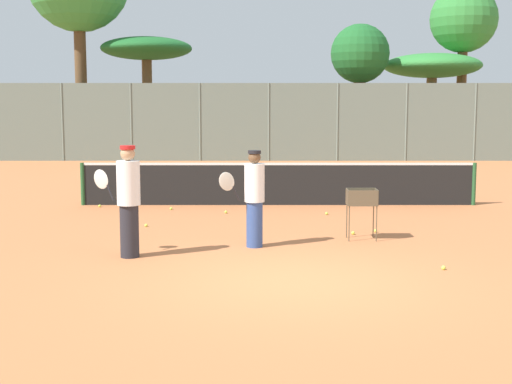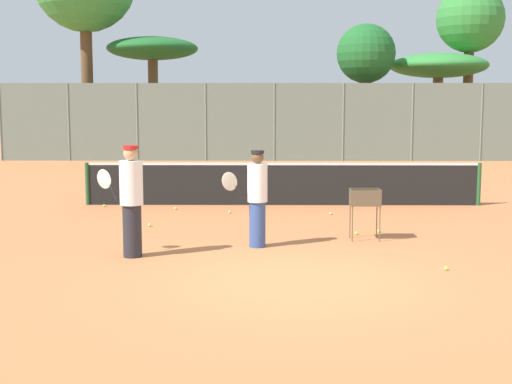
% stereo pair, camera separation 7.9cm
% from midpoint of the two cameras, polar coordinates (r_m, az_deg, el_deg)
% --- Properties ---
extents(ground_plane, '(80.00, 80.00, 0.00)m').
position_cam_midpoint_polar(ground_plane, '(10.40, 3.13, -7.19)').
color(ground_plane, '#C67242').
extents(tennis_net, '(9.95, 0.10, 1.07)m').
position_cam_midpoint_polar(tennis_net, '(17.91, 1.90, 0.72)').
color(tennis_net, '#26592D').
rests_on(tennis_net, ground_plane).
extents(back_fence, '(24.22, 0.08, 3.40)m').
position_cam_midpoint_polar(back_fence, '(31.36, 1.19, 5.61)').
color(back_fence, slate).
rests_on(back_fence, ground_plane).
extents(tree_0, '(3.22, 3.22, 8.15)m').
position_cam_midpoint_polar(tree_0, '(36.57, 16.46, 12.94)').
color(tree_0, brown).
rests_on(tree_0, ground_plane).
extents(tree_1, '(4.65, 4.65, 4.88)m').
position_cam_midpoint_polar(tree_1, '(35.44, 14.09, 9.65)').
color(tree_1, brown).
rests_on(tree_1, ground_plane).
extents(tree_2, '(2.69, 2.69, 6.12)m').
position_cam_midpoint_polar(tree_2, '(33.45, 8.49, 10.62)').
color(tree_2, brown).
rests_on(tree_2, ground_plane).
extents(tree_4, '(4.37, 4.37, 5.67)m').
position_cam_midpoint_polar(tree_4, '(35.20, -8.58, 11.07)').
color(tree_4, brown).
rests_on(tree_4, ground_plane).
extents(player_white_outfit, '(0.88, 0.53, 1.87)m').
position_cam_midpoint_polar(player_white_outfit, '(12.03, -10.13, -0.61)').
color(player_white_outfit, '#26262D').
rests_on(player_white_outfit, ground_plane).
extents(player_red_cap, '(0.85, 0.51, 1.73)m').
position_cam_midpoint_polar(player_red_cap, '(12.68, -0.11, -0.42)').
color(player_red_cap, '#334C8C').
rests_on(player_red_cap, ground_plane).
extents(ball_cart, '(0.56, 0.41, 0.96)m').
position_cam_midpoint_polar(ball_cart, '(13.51, 8.52, -0.76)').
color(ball_cart, brown).
rests_on(ball_cart, ground_plane).
extents(tennis_ball_0, '(0.07, 0.07, 0.07)m').
position_cam_midpoint_polar(tennis_ball_0, '(11.46, 14.81, -5.89)').
color(tennis_ball_0, '#D1E54C').
rests_on(tennis_ball_0, ground_plane).
extents(tennis_ball_1, '(0.07, 0.07, 0.07)m').
position_cam_midpoint_polar(tennis_ball_1, '(17.28, -6.70, -1.32)').
color(tennis_ball_1, '#D1E54C').
rests_on(tennis_ball_1, ground_plane).
extents(tennis_ball_2, '(0.07, 0.07, 0.07)m').
position_cam_midpoint_polar(tennis_ball_2, '(15.03, -8.71, -2.64)').
color(tennis_ball_2, '#D1E54C').
rests_on(tennis_ball_2, ground_plane).
extents(tennis_ball_3, '(0.07, 0.07, 0.07)m').
position_cam_midpoint_polar(tennis_ball_3, '(16.50, 5.77, -1.72)').
color(tennis_ball_3, '#D1E54C').
rests_on(tennis_ball_3, ground_plane).
extents(tennis_ball_4, '(0.07, 0.07, 0.07)m').
position_cam_midpoint_polar(tennis_ball_4, '(13.89, -9.92, -3.48)').
color(tennis_ball_4, '#D1E54C').
rests_on(tennis_ball_4, ground_plane).
extents(tennis_ball_5, '(0.07, 0.07, 0.07)m').
position_cam_midpoint_polar(tennis_ball_5, '(18.02, -12.28, -1.08)').
color(tennis_ball_5, '#D1E54C').
rests_on(tennis_ball_5, ground_plane).
extents(tennis_ball_6, '(0.07, 0.07, 0.07)m').
position_cam_midpoint_polar(tennis_ball_6, '(14.41, 9.63, -3.09)').
color(tennis_ball_6, '#D1E54C').
rests_on(tennis_ball_6, ground_plane).
extents(tennis_ball_7, '(0.07, 0.07, 0.07)m').
position_cam_midpoint_polar(tennis_ball_7, '(16.64, -2.33, -1.61)').
color(tennis_ball_7, '#D1E54C').
rests_on(tennis_ball_7, ground_plane).
extents(tennis_ball_8, '(0.07, 0.07, 0.07)m').
position_cam_midpoint_polar(tennis_ball_8, '(14.11, 7.85, -3.27)').
color(tennis_ball_8, '#D1E54C').
rests_on(tennis_ball_8, ground_plane).
extents(parked_car, '(4.20, 1.70, 1.60)m').
position_cam_midpoint_polar(parked_car, '(35.96, -1.13, 4.16)').
color(parked_car, '#B2B7BC').
rests_on(parked_car, ground_plane).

